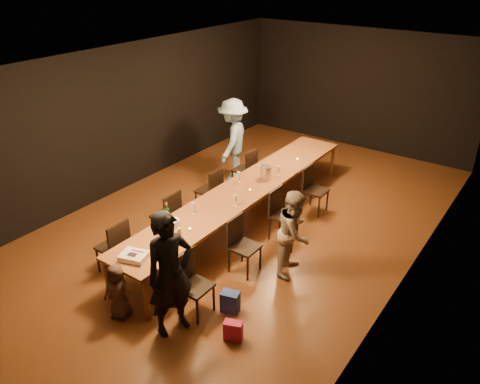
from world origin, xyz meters
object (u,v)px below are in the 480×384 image
Objects in this scene: chair_right_2 at (284,215)px; chair_left_1 at (166,215)px; woman_tan at (294,233)px; man_blue at (233,140)px; chair_left_2 at (209,190)px; chair_left_3 at (244,169)px; champagne_bottle at (167,212)px; chair_right_3 at (316,190)px; plate_stack at (173,223)px; child at (118,291)px; birthday_cake at (134,256)px; chair_right_0 at (195,286)px; ice_bucket at (266,172)px; table at (244,190)px; chair_right_1 at (245,246)px; chair_left_0 at (113,246)px; woman_birthday at (170,274)px.

chair_right_2 is 2.08m from chair_left_1.
man_blue is (-2.86, 2.27, 0.20)m from woman_tan.
chair_left_2 is at bearing -90.00° from chair_right_2.
chair_left_3 is 2.75× the size of champagne_bottle.
chair_right_3 is 2.75× the size of champagne_bottle.
child is at bearing -82.37° from plate_stack.
birthday_cake is (-0.03, 0.37, 0.36)m from child.
woman_tan is (2.31, -0.74, 0.24)m from chair_left_2.
chair_right_0 is 1.00× the size of chair_left_3.
chair_left_3 is 1.18m from ice_bucket.
chair_right_0 is 3.11m from ice_bucket.
man_blue reaches higher than child.
chair_left_1 is at bearing -54.78° from chair_right_2.
table is 1.49m from chair_left_3.
chair_left_2 is 2.14× the size of birthday_cake.
plate_stack is at bearing -123.98° from chair_right_0.
chair_right_3 is 1.00× the size of chair_left_2.
chair_right_1 is 2.14× the size of birthday_cake.
chair_right_1 is 2.75× the size of champagne_bottle.
chair_left_2 is (-1.70, 0.00, 0.00)m from chair_right_2.
chair_left_0 is 2.14× the size of birthday_cake.
child is (1.43, -4.61, -0.48)m from man_blue.
chair_right_0 is at bearing -31.67° from champagne_bottle.
child is at bearing -90.62° from ice_bucket.
birthday_cake is (-0.84, -2.70, 0.33)m from chair_right_2.
chair_left_3 is at bearing 125.31° from table.
woman_tan is (1.46, -0.74, 0.01)m from table.
chair_right_1 and chair_left_1 have the same top height.
chair_right_0 is at bearing -0.00° from chair_right_1.
chair_right_2 is 0.52× the size of woman_birthday.
chair_right_2 is 1.09× the size of child.
champagne_bottle is at bearing 62.29° from woman_birthday.
chair_right_3 is 1.09× the size of child.
woman_tan is 3.26× the size of birthday_cake.
chair_left_1 is at bearing 143.11° from plate_stack.
plate_stack is (0.71, -1.73, 0.34)m from chair_left_2.
chair_right_2 is at bearing 180.00° from chair_right_1.
chair_right_3 is 4.54× the size of plate_stack.
chair_left_0 is at bearing -11.97° from man_blue.
ice_bucket reaches higher than chair_left_1.
chair_left_1 is (-1.70, 1.20, 0.00)m from chair_right_0.
woman_tan is at bearing 126.98° from chair_right_1.
ice_bucket is at bearing 82.56° from table.
woman_tan is (2.31, 0.46, 0.24)m from chair_left_1.
chair_right_1 is 1.20m from chair_right_2.
woman_tan reaches higher than birthday_cake.
woman_tan is (2.31, 1.66, 0.24)m from chair_left_0.
chair_right_2 is 0.51× the size of man_blue.
woman_birthday reaches higher than plate_stack.
table is 7.02× the size of child.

